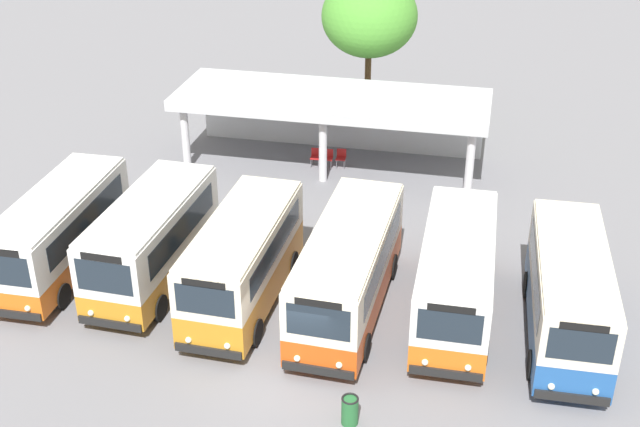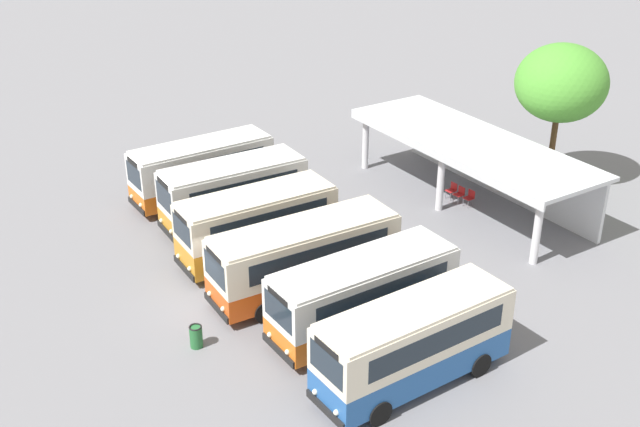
{
  "view_description": "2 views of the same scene",
  "coord_description": "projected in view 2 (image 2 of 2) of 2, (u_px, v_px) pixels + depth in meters",
  "views": [
    {
      "loc": [
        5.15,
        -19.48,
        16.12
      ],
      "look_at": [
        -0.63,
        6.83,
        1.79
      ],
      "focal_mm": 46.4,
      "sensor_mm": 36.0,
      "label": 1
    },
    {
      "loc": [
        24.74,
        -10.96,
        17.4
      ],
      "look_at": [
        -0.81,
        5.4,
        2.33
      ],
      "focal_mm": 43.77,
      "sensor_mm": 36.0,
      "label": 2
    }
  ],
  "objects": [
    {
      "name": "roadside_tree_behind_canopy",
      "position": [
        561.0,
        83.0,
        39.75
      ],
      "size": [
        4.71,
        4.71,
        7.7
      ],
      "color": "brown",
      "rests_on": "ground"
    },
    {
      "name": "city_bus_middle_cream",
      "position": [
        257.0,
        223.0,
        34.29
      ],
      "size": [
        2.53,
        7.16,
        3.18
      ],
      "color": "black",
      "rests_on": "ground"
    },
    {
      "name": "city_bus_nearest_orange",
      "position": [
        202.0,
        168.0,
        39.94
      ],
      "size": [
        2.37,
        7.43,
        3.08
      ],
      "color": "black",
      "rests_on": "ground"
    },
    {
      "name": "ground_plane",
      "position": [
        219.0,
        304.0,
        31.69
      ],
      "size": [
        180.0,
        180.0,
        0.0
      ],
      "primitive_type": "plane",
      "color": "slate"
    },
    {
      "name": "waiting_chair_second_from_end",
      "position": [
        460.0,
        193.0,
        40.04
      ],
      "size": [
        0.46,
        0.46,
        0.86
      ],
      "color": "slate",
      "rests_on": "ground"
    },
    {
      "name": "litter_bin_apron",
      "position": [
        196.0,
        336.0,
        28.91
      ],
      "size": [
        0.49,
        0.49,
        0.9
      ],
      "color": "#266633",
      "rests_on": "ground"
    },
    {
      "name": "terminal_canopy",
      "position": [
        479.0,
        152.0,
        39.56
      ],
      "size": [
        14.14,
        4.8,
        3.4
      ],
      "color": "silver",
      "rests_on": "ground"
    },
    {
      "name": "city_bus_second_in_row",
      "position": [
        233.0,
        192.0,
        37.25
      ],
      "size": [
        2.62,
        7.09,
        3.2
      ],
      "color": "black",
      "rests_on": "ground"
    },
    {
      "name": "waiting_chair_middle_seat",
      "position": [
        470.0,
        197.0,
        39.67
      ],
      "size": [
        0.46,
        0.46,
        0.86
      ],
      "color": "slate",
      "rests_on": "ground"
    },
    {
      "name": "city_bus_fifth_blue",
      "position": [
        363.0,
        292.0,
        29.35
      ],
      "size": [
        2.46,
        7.6,
        3.03
      ],
      "color": "black",
      "rests_on": "ground"
    },
    {
      "name": "waiting_chair_end_by_column",
      "position": [
        452.0,
        189.0,
        40.48
      ],
      "size": [
        0.46,
        0.46,
        0.86
      ],
      "color": "slate",
      "rests_on": "ground"
    },
    {
      "name": "city_bus_far_end_green",
      "position": [
        413.0,
        341.0,
        26.45
      ],
      "size": [
        2.46,
        7.4,
        3.17
      ],
      "color": "black",
      "rests_on": "ground"
    },
    {
      "name": "city_bus_fourth_amber",
      "position": [
        304.0,
        255.0,
        31.78
      ],
      "size": [
        2.64,
        8.1,
        3.11
      ],
      "color": "black",
      "rests_on": "ground"
    }
  ]
}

